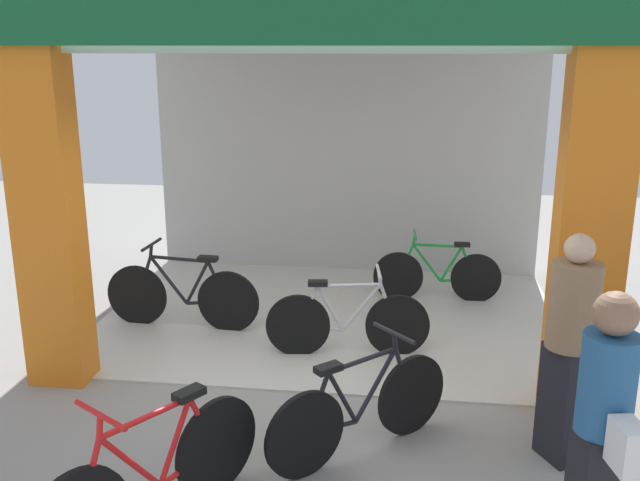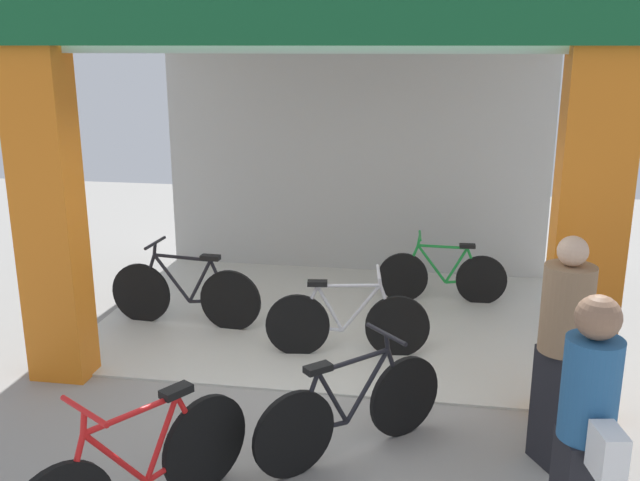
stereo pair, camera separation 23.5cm
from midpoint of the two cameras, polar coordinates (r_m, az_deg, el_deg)
The scene contains 9 objects.
ground_plane at distance 6.35m, azimuth -0.30°, elevation -12.26°, with size 18.04×18.04×0.00m, color gray.
shop_facade at distance 7.47m, azimuth 2.05°, elevation 7.55°, with size 5.22×3.94×3.59m.
bicycle_inside_0 at distance 8.47m, azimuth 10.66°, elevation -2.84°, with size 1.51×0.41×0.83m.
bicycle_inside_1 at distance 6.92m, azimuth 3.16°, elevation -6.63°, with size 1.60×0.44×0.88m.
bicycle_inside_2 at distance 7.74m, azimuth -9.97°, elevation -4.24°, with size 1.71×0.47×0.94m.
bicycle_parked_0 at distance 5.36m, azimuth 3.87°, elevation -13.52°, with size 1.24×1.16×0.91m.
bicycle_parked_1 at distance 4.75m, azimuth -12.96°, elevation -17.80°, with size 0.98×1.50×0.96m.
pedestrian_0 at distance 4.25m, azimuth 22.22°, elevation -14.79°, with size 0.35×0.57×1.73m.
pedestrian_1 at distance 5.33m, azimuth 20.26°, elevation -8.29°, with size 0.48×0.48×1.72m.
Camera 2 is at (1.08, -5.52, 2.96)m, focal length 39.58 mm.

